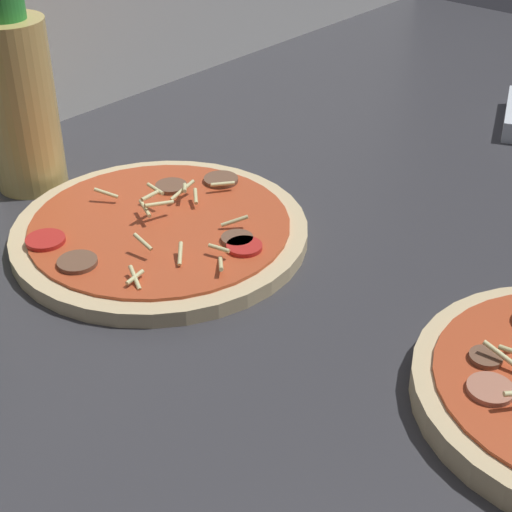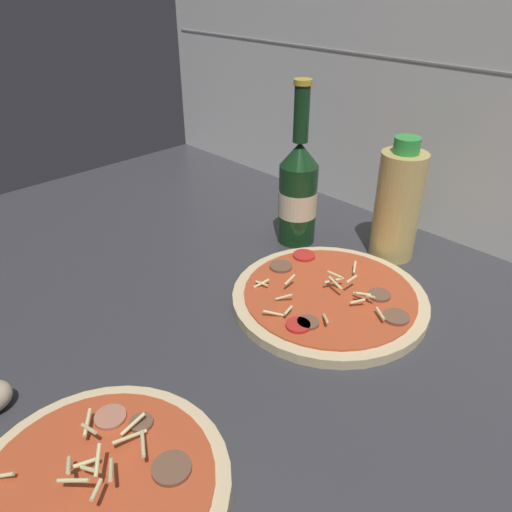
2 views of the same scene
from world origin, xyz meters
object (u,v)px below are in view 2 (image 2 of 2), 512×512
(pizza_far, at_px, (329,298))
(oil_bottle, at_px, (398,204))
(beer_bottle, at_px, (298,191))
(pizza_near, at_px, (100,489))

(pizza_far, bearing_deg, oil_bottle, 94.74)
(pizza_far, height_order, oil_bottle, oil_bottle)
(beer_bottle, bearing_deg, pizza_far, -34.15)
(pizza_near, distance_m, pizza_far, 0.38)
(beer_bottle, height_order, oil_bottle, beer_bottle)
(pizza_near, height_order, pizza_far, pizza_near)
(pizza_near, height_order, oil_bottle, oil_bottle)
(pizza_far, height_order, beer_bottle, beer_bottle)
(beer_bottle, xyz_separation_m, oil_bottle, (0.14, 0.07, -0.00))
(oil_bottle, bearing_deg, pizza_near, -84.02)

